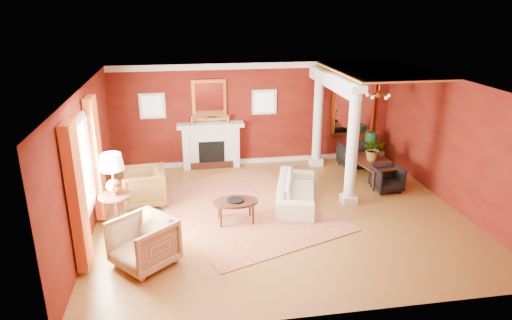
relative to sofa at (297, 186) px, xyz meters
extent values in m
plane|color=brown|center=(-0.49, -0.53, -0.42)|extent=(8.00, 8.00, 0.00)
cube|color=#641A0D|center=(-0.49, 2.97, 1.03)|extent=(8.00, 0.04, 2.90)
cube|color=#641A0D|center=(-0.49, -4.03, 1.03)|extent=(8.00, 0.04, 2.90)
cube|color=#641A0D|center=(-4.49, -0.53, 1.03)|extent=(0.04, 7.00, 2.90)
cube|color=#641A0D|center=(3.51, -0.53, 1.03)|extent=(0.04, 7.00, 2.90)
cube|color=white|center=(-0.49, -0.53, 2.48)|extent=(8.00, 7.00, 0.04)
cube|color=silver|center=(-1.79, 2.80, 0.18)|extent=(1.60, 0.34, 1.20)
cube|color=black|center=(-1.79, 2.62, 0.03)|extent=(0.72, 0.03, 0.70)
cube|color=black|center=(-1.79, 2.62, -0.32)|extent=(1.20, 0.05, 0.20)
cube|color=silver|center=(-1.79, 2.76, 0.82)|extent=(1.85, 0.42, 0.10)
cube|color=silver|center=(-2.49, 2.77, 0.18)|extent=(0.16, 0.40, 1.20)
cube|color=silver|center=(-1.09, 2.77, 0.18)|extent=(0.16, 0.40, 1.20)
cube|color=gold|center=(-1.79, 2.93, 1.48)|extent=(0.95, 0.06, 1.15)
cube|color=white|center=(-1.79, 2.89, 1.48)|extent=(0.78, 0.02, 0.98)
cube|color=silver|center=(-3.34, 2.94, 1.38)|extent=(0.70, 0.06, 0.70)
cube|color=white|center=(-3.34, 2.90, 1.38)|extent=(0.54, 0.02, 0.54)
cube|color=silver|center=(-0.24, 2.94, 1.38)|extent=(0.70, 0.06, 0.70)
cube|color=white|center=(-0.24, 2.90, 1.38)|extent=(0.54, 0.02, 0.54)
cube|color=white|center=(-4.48, -1.13, 1.13)|extent=(0.03, 1.30, 1.70)
cube|color=silver|center=(-4.44, -1.83, 1.13)|extent=(0.08, 0.10, 1.90)
cube|color=silver|center=(-4.44, -0.43, 1.13)|extent=(0.08, 0.10, 1.90)
cube|color=#B4511E|center=(-4.37, -2.13, 0.98)|extent=(0.18, 0.55, 2.60)
cube|color=#B4511E|center=(-4.37, -0.13, 0.98)|extent=(0.18, 0.55, 2.60)
cube|color=silver|center=(1.21, -0.23, -0.32)|extent=(0.34, 0.34, 0.20)
cylinder|color=silver|center=(1.21, -0.23, 1.03)|extent=(0.26, 0.26, 2.50)
cube|color=silver|center=(1.21, -0.23, 2.30)|extent=(0.36, 0.36, 0.16)
cube|color=silver|center=(1.21, 2.47, -0.32)|extent=(0.34, 0.34, 0.20)
cylinder|color=silver|center=(1.21, 2.47, 1.03)|extent=(0.26, 0.26, 2.50)
cube|color=silver|center=(1.21, 2.47, 2.30)|extent=(0.36, 0.36, 0.16)
cube|color=silver|center=(1.21, 1.37, 2.20)|extent=(0.30, 3.20, 0.32)
cube|color=#DE9141|center=(2.36, 1.22, 2.45)|extent=(2.30, 3.40, 0.04)
cube|color=gold|center=(2.41, 2.93, 1.13)|extent=(1.30, 0.06, 1.70)
cube|color=white|center=(2.41, 2.89, 1.13)|extent=(1.10, 0.02, 1.50)
cylinder|color=#AA6E35|center=(2.41, 1.27, 2.16)|extent=(0.02, 0.02, 0.65)
sphere|color=#AA6E35|center=(2.41, 1.27, 1.83)|extent=(0.20, 0.20, 0.20)
sphere|color=#F1E8CC|center=(2.69, 1.27, 1.80)|extent=(0.09, 0.09, 0.09)
sphere|color=#F1E8CC|center=(2.49, 1.53, 1.80)|extent=(0.09, 0.09, 0.09)
sphere|color=#F1E8CC|center=(2.18, 1.43, 1.80)|extent=(0.09, 0.09, 0.09)
sphere|color=#F1E8CC|center=(2.18, 1.10, 1.80)|extent=(0.09, 0.09, 0.09)
sphere|color=#F1E8CC|center=(2.49, 1.00, 1.80)|extent=(0.09, 0.09, 0.09)
cube|color=silver|center=(-0.49, 2.93, 2.40)|extent=(8.00, 0.08, 0.16)
cube|color=silver|center=(-0.49, 2.93, -0.36)|extent=(8.00, 0.08, 0.12)
cube|color=maroon|center=(-1.28, -0.10, -0.41)|extent=(4.60, 5.24, 0.02)
imported|color=beige|center=(0.00, 0.00, 0.00)|extent=(1.19, 2.23, 0.84)
imported|color=black|center=(-3.51, 0.49, 0.06)|extent=(0.95, 1.01, 0.96)
imported|color=tan|center=(-3.35, -2.17, 0.08)|extent=(1.31, 1.32, 0.99)
cylinder|color=black|center=(-1.53, -0.74, 0.05)|extent=(0.97, 0.97, 0.05)
cylinder|color=black|center=(-1.87, -0.96, -0.20)|extent=(0.05, 0.05, 0.44)
cylinder|color=black|center=(-1.19, -0.96, -0.20)|extent=(0.05, 0.05, 0.44)
cylinder|color=black|center=(-1.87, -0.53, -0.20)|extent=(0.05, 0.05, 0.44)
cylinder|color=black|center=(-1.19, -0.53, -0.20)|extent=(0.05, 0.05, 0.44)
imported|color=black|center=(-1.55, -0.68, 0.17)|extent=(0.15, 0.02, 0.20)
cylinder|color=black|center=(-3.99, -0.64, -0.40)|extent=(0.48, 0.48, 0.04)
cylinder|color=black|center=(-3.99, -0.64, -0.04)|extent=(0.10, 0.10, 0.75)
cylinder|color=black|center=(-3.99, -0.64, 0.33)|extent=(0.66, 0.66, 0.04)
sphere|color=#AA6E35|center=(-3.99, -0.64, 0.55)|extent=(0.31, 0.31, 0.31)
cylinder|color=#AA6E35|center=(-3.99, -0.64, 0.77)|extent=(0.03, 0.03, 0.33)
cone|color=#F1E8CC|center=(-3.99, -0.64, 1.07)|extent=(0.48, 0.48, 0.33)
imported|color=black|center=(2.33, 1.09, 0.01)|extent=(0.77, 1.59, 0.85)
imported|color=black|center=(2.41, 0.34, -0.08)|extent=(0.71, 0.67, 0.69)
imported|color=black|center=(2.22, 2.15, -0.04)|extent=(0.83, 0.79, 0.76)
sphere|color=#133D1E|center=(2.84, 2.47, -0.24)|extent=(0.38, 0.38, 0.38)
cylinder|color=#133D1E|center=(2.84, 2.47, 0.03)|extent=(0.34, 0.34, 0.91)
imported|color=#26591E|center=(2.35, 1.14, 0.67)|extent=(0.65, 0.70, 0.48)
camera|label=1|loc=(-2.54, -9.55, 4.12)|focal=32.00mm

